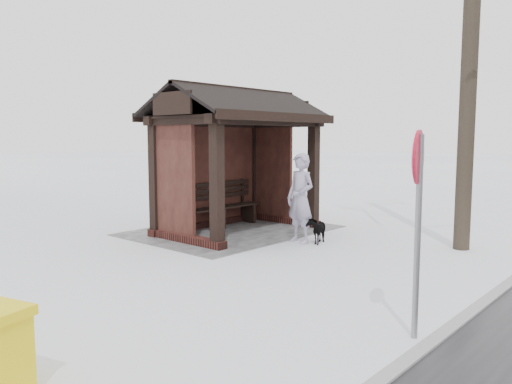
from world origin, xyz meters
TOP-DOWN VIEW (x-y plane):
  - ground at (0.00, 0.00)m, footprint 120.00×120.00m
  - trampled_patch at (0.00, -0.20)m, footprint 4.20×3.20m
  - bus_shelter at (0.00, -0.16)m, footprint 3.60×2.40m
  - pedestrian at (0.00, 1.65)m, footprint 0.50×0.69m
  - dog at (-0.18, 1.92)m, footprint 0.68×0.47m
  - road_sign at (2.97, 5.28)m, footprint 0.53×0.17m

SIDE VIEW (x-z plane):
  - ground at x=0.00m, z-range 0.00..0.00m
  - trampled_patch at x=0.00m, z-range 0.00..0.02m
  - dog at x=-0.18m, z-range 0.00..0.52m
  - pedestrian at x=0.00m, z-range 0.00..1.73m
  - road_sign at x=2.97m, z-range 0.49..2.59m
  - bus_shelter at x=0.00m, z-range 0.62..3.71m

